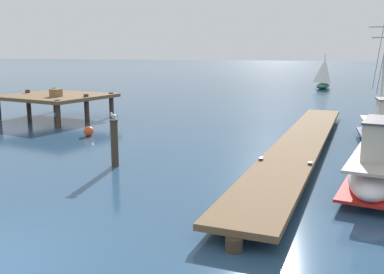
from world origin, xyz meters
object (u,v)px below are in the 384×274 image
mooring_piling (114,142)px  mooring_buoy (89,131)px  perched_seagull (114,116)px  fishing_boat_1 (380,163)px  distant_sailboat (323,73)px

mooring_piling → mooring_buoy: size_ratio=3.02×
perched_seagull → mooring_buoy: size_ratio=0.67×
mooring_piling → mooring_buoy: mooring_piling is taller
fishing_boat_1 → distant_sailboat: bearing=97.2°
fishing_boat_1 → perched_seagull: size_ratio=20.06×
mooring_piling → perched_seagull: size_ratio=4.48×
fishing_boat_1 → distant_sailboat: size_ratio=1.78×
perched_seagull → mooring_buoy: 6.24m
mooring_buoy → fishing_boat_1: bearing=-14.4°
fishing_boat_1 → mooring_piling: size_ratio=4.47×
fishing_boat_1 → perched_seagull: bearing=-172.7°
mooring_piling → distant_sailboat: 37.46m
fishing_boat_1 → mooring_piling: 8.76m
mooring_piling → perched_seagull: perched_seagull is taller
mooring_buoy → mooring_piling: bearing=-46.8°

